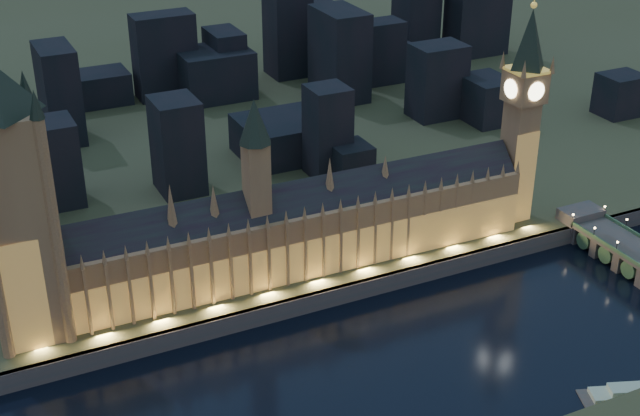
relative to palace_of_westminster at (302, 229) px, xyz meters
name	(u,v)px	position (x,y,z in m)	size (l,w,h in m)	color
ground_plane	(372,362)	(0.15, -61.75, -26.37)	(2000.00, 2000.00, 0.00)	black
north_bank	(74,20)	(0.15, 458.25, -22.37)	(2000.00, 960.00, 8.00)	#444A2C
embankment_wall	(324,299)	(0.15, -20.75, -22.37)	(2000.00, 2.50, 8.00)	#3F4D53
palace_of_westminster	(302,229)	(0.00, 0.00, 0.00)	(202.00, 22.96, 78.00)	#966B51
victoria_tower	(11,193)	(-109.85, 0.17, 39.69)	(31.68, 31.68, 117.18)	#966B51
elizabeth_tower	(524,99)	(108.15, 0.17, 39.83)	(18.00, 18.00, 104.56)	#966B51
river_boat	(640,393)	(74.90, -119.75, -24.81)	(43.00, 24.28, 4.50)	#3F4D53
city_backdrop	(229,78)	(37.22, 184.25, 4.41)	(468.85, 215.63, 71.76)	black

